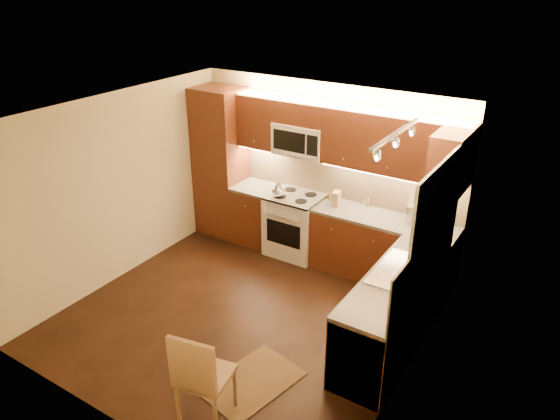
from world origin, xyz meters
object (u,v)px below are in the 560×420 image
Objects in this scene: knife_block at (336,198)px; dining_chair at (205,373)px; kettle at (278,190)px; soap_bottle at (426,245)px; stove at (295,224)px; microwave at (301,139)px; toaster_oven at (423,213)px; sink at (402,266)px.

knife_block is 0.19× the size of dining_chair.
kettle reaches higher than soap_bottle.
knife_block is (0.81, 0.22, -0.02)m from kettle.
stove is 3.29m from dining_chair.
stove is 1.21× the size of microwave.
toaster_oven is 1.93× the size of soap_bottle.
sink is 1.82m from knife_block.
knife_block is at bearing -6.99° from microwave.
stove is 4.50× the size of kettle.
microwave is 2.48m from sink.
sink is 0.55m from soap_bottle.
soap_bottle is (2.28, -0.42, -0.02)m from kettle.
kettle is (-0.20, -0.16, 0.56)m from stove.
knife_block is 1.60m from soap_bottle.
kettle is 1.00× the size of soap_bottle.
soap_bottle is (2.09, -0.58, 0.54)m from stove.
stove is 1.88m from toaster_oven.
knife_block is (-1.39, 1.18, 0.02)m from sink.
soap_bottle is at bearing -15.51° from stove.
sink is 4.31× the size of knife_block.
microwave is 1.92m from toaster_oven.
kettle is at bearing -123.32° from microwave.
microwave is 0.78m from kettle.
microwave reaches higher than soap_bottle.
microwave is 0.95m from knife_block.
microwave reaches higher than knife_block.
stove is 0.62m from kettle.
knife_block reaches higher than stove.
toaster_oven is at bearing 116.68° from soap_bottle.
toaster_oven is at bearing 6.32° from stove.
microwave reaches higher than stove.
knife_block is (0.61, 0.06, 0.54)m from stove.
toaster_oven is (1.79, 0.20, 0.56)m from stove.
knife_block is 3.26m from dining_chair.
soap_bottle is at bearing -80.42° from toaster_oven.
stove is 1.07× the size of sink.
kettle is 0.20× the size of dining_chair.
soap_bottle is 0.20× the size of dining_chair.
sink is 4.21× the size of kettle.
microwave is 3.72× the size of kettle.
sink is at bearing -93.33° from soap_bottle.
kettle is at bearing -171.56° from knife_block.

